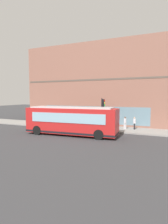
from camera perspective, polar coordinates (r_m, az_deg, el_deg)
The scene contains 11 objects.
ground at distance 20.57m, azimuth -3.71°, elevation -6.91°, with size 120.00×120.00×0.00m, color #38383A.
sidewalk_curb at distance 24.62m, azimuth 1.09°, elevation -4.78°, with size 3.88×40.00×0.15m, color gray.
building_corner at distance 30.34m, azimuth 5.69°, elevation 8.15°, with size 8.93×22.40×11.93m.
city_bus_nearside at distance 19.92m, azimuth -4.00°, elevation -2.76°, with size 3.11×10.17×3.07m.
traffic_light_near_corner at distance 22.02m, azimuth 5.88°, elevation 1.25°, with size 0.32×0.49×3.83m.
fire_hydrant at distance 22.86m, azimuth 2.14°, elevation -4.42°, with size 0.35×0.35×0.74m.
pedestrian_near_hydrant at distance 24.21m, azimuth -1.87°, elevation -2.26°, with size 0.32×0.32×1.80m.
pedestrian_by_light_pole at distance 26.00m, azimuth 0.51°, elevation -2.06°, with size 0.32×0.32×1.60m.
pedestrian_near_building_entrance at distance 23.31m, azimuth 12.71°, elevation -3.08°, with size 0.32×0.32×1.54m.
pedestrian_walking_along_curb at distance 23.31m, azimuth 15.48°, elevation -3.12°, with size 0.32×0.32×1.55m.
newspaper_vending_box at distance 25.63m, azimuth -8.27°, elevation -3.25°, with size 0.44×0.43×0.90m.
Camera 1 is at (-17.96, -9.13, 4.17)m, focal length 29.28 mm.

